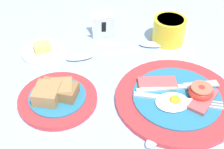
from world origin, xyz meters
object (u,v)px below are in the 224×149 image
teaspoon_stray (142,44)px  breakfast_plate (178,97)px  butter_dish (43,51)px  teaspoon_by_saucer (90,56)px  teaspoon_near_cup (149,145)px  sugar_cup (169,30)px  number_card (103,25)px  bread_plate (57,96)px

teaspoon_stray → breakfast_plate: bearing=-71.0°
butter_dish → teaspoon_by_saucer: size_ratio=0.57×
teaspoon_by_saucer → teaspoon_stray: (0.14, 0.03, 0.00)m
breakfast_plate → teaspoon_near_cup: breakfast_plate is taller
sugar_cup → teaspoon_by_saucer: 0.22m
breakfast_plate → number_card: number_card is taller
sugar_cup → number_card: number_card is taller
number_card → teaspoon_by_saucer: number_card is taller
bread_plate → sugar_cup: size_ratio=1.98×
teaspoon_by_saucer → teaspoon_near_cup: 0.30m
bread_plate → teaspoon_by_saucer: bearing=58.7°
number_card → teaspoon_by_saucer: 0.10m
bread_plate → butter_dish: bearing=99.7°
bread_plate → number_card: (0.13, 0.23, 0.02)m
sugar_cup → butter_dish: 0.34m
butter_dish → teaspoon_stray: size_ratio=0.57×
teaspoon_by_saucer → teaspoon_stray: 0.15m
butter_dish → teaspoon_near_cup: butter_dish is taller
butter_dish → sugar_cup: bearing=0.5°
breakfast_plate → teaspoon_near_cup: (-0.09, -0.11, -0.00)m
teaspoon_near_cup → teaspoon_stray: same height
butter_dish → breakfast_plate: bearing=-37.5°
bread_plate → number_card: 0.27m
teaspoon_by_saucer → number_card: bearing=-121.6°
butter_dish → teaspoon_by_saucer: butter_dish is taller
sugar_cup → teaspoon_near_cup: size_ratio=0.55×
teaspoon_stray → sugar_cup: bearing=20.9°
bread_plate → teaspoon_near_cup: size_ratio=1.09×
teaspoon_by_saucer → teaspoon_near_cup: same height
butter_dish → number_card: (0.17, 0.05, 0.03)m
breakfast_plate → bread_plate: 0.26m
breakfast_plate → teaspoon_by_saucer: (-0.17, 0.18, -0.00)m
breakfast_plate → sugar_cup: 0.23m
breakfast_plate → teaspoon_near_cup: size_ratio=1.68×
sugar_cup → teaspoon_near_cup: 0.36m
number_card → sugar_cup: bearing=-13.1°
breakfast_plate → butter_dish: 0.36m
teaspoon_stray → teaspoon_by_saucer: bearing=-157.0°
sugar_cup → number_card: bearing=164.4°
butter_dish → teaspoon_near_cup: (0.20, -0.33, -0.00)m
butter_dish → number_card: number_card is taller
number_card → teaspoon_stray: (0.10, -0.06, -0.03)m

